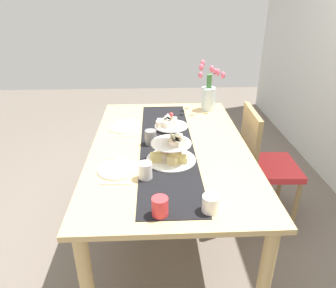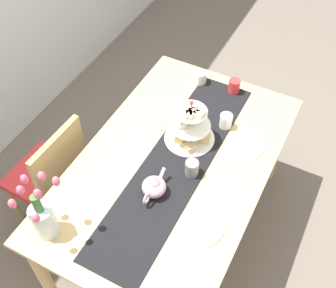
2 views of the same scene
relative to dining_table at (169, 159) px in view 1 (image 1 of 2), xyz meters
name	(u,v)px [view 1 (image 1 of 2)]	position (x,y,z in m)	size (l,w,h in m)	color
ground_plane	(169,235)	(0.00, 0.00, -0.67)	(8.00, 8.00, 0.00)	#6B6056
dining_table	(169,159)	(0.00, 0.00, 0.00)	(1.68, 1.03, 0.77)	tan
chair_left	(262,160)	(-0.25, 0.74, -0.17)	(0.43, 0.43, 0.91)	#9C8254
table_runner	(167,145)	(0.00, -0.02, 0.10)	(1.51, 0.35, 0.00)	black
tiered_cake_stand	(171,145)	(0.20, 0.00, 0.20)	(0.30, 0.30, 0.30)	beige
teapot	(168,124)	(-0.23, 0.00, 0.16)	(0.24, 0.13, 0.14)	#E5A8BC
tulip_vase	(209,94)	(-0.68, 0.36, 0.24)	(0.19, 0.22, 0.42)	silver
cream_jug	(210,204)	(0.70, 0.16, 0.14)	(0.08, 0.08, 0.09)	white
dinner_plate_left	(126,127)	(-0.30, -0.31, 0.10)	(0.23, 0.23, 0.01)	white
fork_left	(127,120)	(-0.45, -0.31, 0.10)	(0.02, 0.15, 0.01)	silver
knife_left	(124,136)	(-0.16, -0.31, 0.10)	(0.01, 0.17, 0.01)	silver
dinner_plate_right	(118,169)	(0.30, -0.31, 0.10)	(0.23, 0.23, 0.01)	white
fork_right	(120,157)	(0.16, -0.31, 0.10)	(0.02, 0.15, 0.01)	silver
knife_right	(115,183)	(0.45, -0.31, 0.10)	(0.01, 0.17, 0.01)	silver
mug_grey	(151,137)	(-0.02, -0.12, 0.15)	(0.08, 0.08, 0.10)	slate
mug_white_text	(145,171)	(0.40, -0.15, 0.15)	(0.08, 0.08, 0.10)	white
mug_orange	(160,207)	(0.72, -0.08, 0.15)	(0.08, 0.08, 0.10)	red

